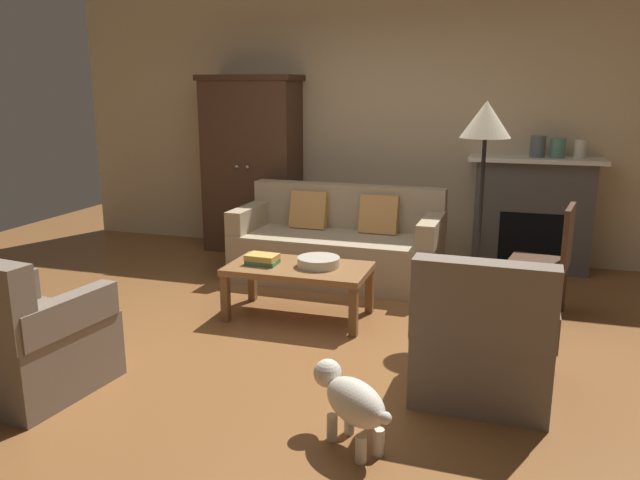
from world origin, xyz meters
name	(u,v)px	position (x,y,z in m)	size (l,w,h in m)	color
ground_plane	(311,334)	(0.00, 0.00, 0.00)	(9.60, 9.60, 0.00)	brown
back_wall	(385,124)	(0.00, 2.55, 1.40)	(7.20, 0.10, 2.80)	beige
fireplace	(532,213)	(1.55, 2.30, 0.57)	(1.26, 0.48, 1.12)	#4C4947
armoire	(252,164)	(-1.40, 2.22, 0.96)	(1.06, 0.57, 1.90)	#472D1E
couch	(339,246)	(-0.19, 1.42, 0.32)	(1.94, 0.90, 0.86)	tan
coffee_table	(299,272)	(-0.20, 0.32, 0.37)	(1.10, 0.60, 0.42)	olive
fruit_bowl	(319,262)	(-0.05, 0.35, 0.46)	(0.33, 0.33, 0.07)	beige
book_stack	(262,259)	(-0.49, 0.28, 0.46)	(0.25, 0.19, 0.08)	#427A4C
mantel_vase_slate	(538,147)	(1.55, 2.28, 1.22)	(0.14, 0.14, 0.20)	#565B66
mantel_vase_jade	(558,148)	(1.73, 2.28, 1.21)	(0.14, 0.14, 0.19)	slate
mantel_vase_cream	(580,149)	(1.93, 2.28, 1.21)	(0.11, 0.11, 0.17)	beige
armchair_near_left	(22,341)	(-1.35, -1.34, 0.32)	(0.86, 0.86, 0.88)	#756656
armchair_near_right	(483,344)	(1.25, -0.58, 0.32)	(0.80, 0.79, 0.88)	#756656
side_chair_wooden	(551,254)	(1.67, 0.90, 0.51)	(0.51, 0.51, 0.90)	#472D1E
floor_lamp	(485,133)	(1.13, 0.55, 1.45)	(0.36, 0.36, 1.68)	black
dog	(351,400)	(0.65, -1.33, 0.25)	(0.48, 0.43, 0.39)	beige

